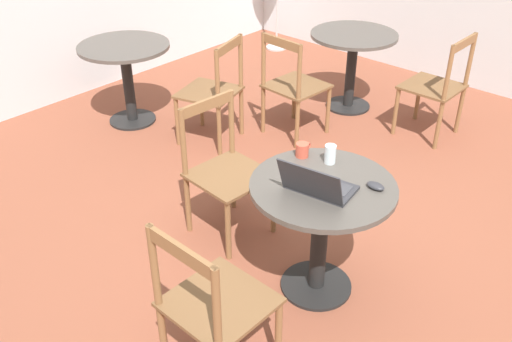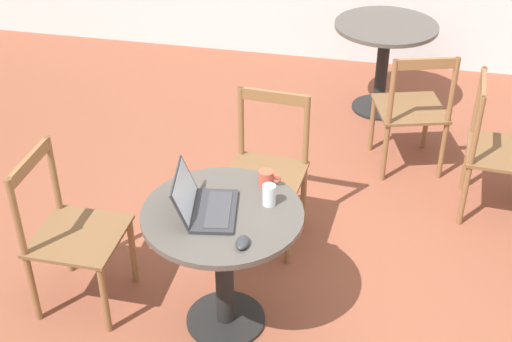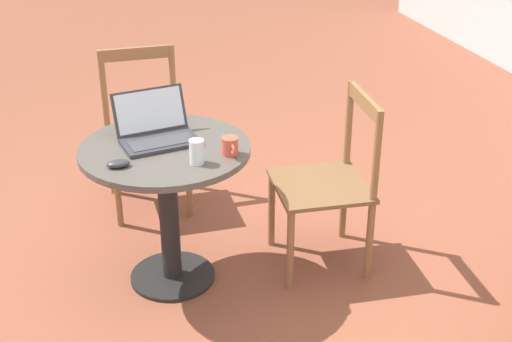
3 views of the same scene
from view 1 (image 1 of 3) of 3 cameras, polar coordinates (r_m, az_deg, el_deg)
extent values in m
plane|color=brown|center=(3.67, 5.21, -8.15)|extent=(16.00, 16.00, 0.00)
cylinder|color=black|center=(3.44, 6.00, -11.26)|extent=(0.42, 0.42, 0.02)
cylinder|color=black|center=(3.22, 6.34, -6.78)|extent=(0.09, 0.09, 0.67)
cylinder|color=#4C4742|center=(3.01, 6.73, -1.59)|extent=(0.78, 0.78, 0.03)
cylinder|color=black|center=(5.56, 9.15, 6.49)|extent=(0.42, 0.42, 0.02)
cylinder|color=black|center=(5.42, 9.46, 9.77)|extent=(0.09, 0.09, 0.67)
cylinder|color=#4C4742|center=(5.30, 9.79, 13.26)|extent=(0.78, 0.78, 0.03)
cylinder|color=black|center=(5.34, -12.21, 5.06)|extent=(0.42, 0.42, 0.02)
cylinder|color=black|center=(5.20, -12.64, 8.44)|extent=(0.09, 0.09, 0.67)
cylinder|color=#4C4742|center=(5.07, -13.10, 12.04)|extent=(0.78, 0.78, 0.03)
cylinder|color=brown|center=(3.71, 1.78, -3.39)|extent=(0.04, 0.04, 0.43)
cylinder|color=brown|center=(3.49, -2.80, -5.99)|extent=(0.04, 0.04, 0.43)
cylinder|color=brown|center=(3.94, -2.32, -1.00)|extent=(0.04, 0.04, 0.43)
cylinder|color=brown|center=(3.74, -6.83, -3.28)|extent=(0.04, 0.04, 0.43)
cube|color=brown|center=(3.59, -2.63, -0.43)|extent=(0.48, 0.48, 0.02)
cylinder|color=brown|center=(3.72, -2.47, 4.92)|extent=(0.04, 0.04, 0.45)
cylinder|color=brown|center=(3.50, -7.30, 2.85)|extent=(0.04, 0.04, 0.45)
cube|color=brown|center=(3.52, -4.95, 6.63)|extent=(0.42, 0.05, 0.07)
cylinder|color=brown|center=(3.08, -3.48, -12.25)|extent=(0.04, 0.04, 0.43)
cylinder|color=brown|center=(2.89, 2.26, -15.96)|extent=(0.04, 0.04, 0.43)
cylinder|color=brown|center=(2.90, -9.27, -16.13)|extent=(0.04, 0.04, 0.43)
cube|color=brown|center=(2.72, -3.68, -12.97)|extent=(0.45, 0.45, 0.02)
cylinder|color=brown|center=(2.59, -10.14, -9.31)|extent=(0.04, 0.04, 0.45)
cylinder|color=brown|center=(2.36, -3.95, -13.72)|extent=(0.04, 0.04, 0.45)
cube|color=brown|center=(2.34, -7.52, -8.07)|extent=(0.03, 0.42, 0.07)
cylinder|color=brown|center=(5.05, 13.80, 5.80)|extent=(0.04, 0.04, 0.43)
cylinder|color=brown|center=(5.37, 15.92, 7.11)|extent=(0.04, 0.04, 0.43)
cylinder|color=brown|center=(4.90, 17.78, 4.34)|extent=(0.04, 0.04, 0.43)
cylinder|color=brown|center=(5.23, 19.71, 5.77)|extent=(0.04, 0.04, 0.43)
cube|color=brown|center=(5.04, 17.20, 8.06)|extent=(0.45, 0.45, 0.02)
cylinder|color=brown|center=(4.72, 18.69, 9.26)|extent=(0.04, 0.04, 0.45)
cylinder|color=brown|center=(5.06, 20.65, 10.40)|extent=(0.04, 0.04, 0.45)
cube|color=brown|center=(4.83, 20.11, 11.91)|extent=(0.42, 0.02, 0.07)
cylinder|color=brown|center=(5.19, 3.84, 7.45)|extent=(0.04, 0.04, 0.43)
cylinder|color=brown|center=(4.96, 7.22, 6.06)|extent=(0.04, 0.04, 0.43)
cylinder|color=brown|center=(4.93, 0.72, 6.14)|extent=(0.04, 0.04, 0.43)
cylinder|color=brown|center=(4.69, 4.14, 4.63)|extent=(0.04, 0.04, 0.43)
cube|color=brown|center=(4.85, 4.08, 8.49)|extent=(0.47, 0.47, 0.02)
cylinder|color=brown|center=(4.75, 0.76, 11.11)|extent=(0.04, 0.04, 0.45)
cylinder|color=brown|center=(4.50, 4.36, 9.81)|extent=(0.04, 0.04, 0.45)
cube|color=brown|center=(4.56, 2.57, 12.69)|extent=(0.05, 0.42, 0.07)
cylinder|color=brown|center=(4.78, -7.88, 4.92)|extent=(0.04, 0.04, 0.43)
cylinder|color=brown|center=(5.07, -5.49, 6.76)|extent=(0.04, 0.04, 0.43)
cylinder|color=brown|center=(4.59, -3.69, 4.00)|extent=(0.04, 0.04, 0.43)
cylinder|color=brown|center=(4.90, -1.47, 5.95)|extent=(0.04, 0.04, 0.43)
cube|color=brown|center=(4.74, -4.75, 7.87)|extent=(0.55, 0.55, 0.02)
cylinder|color=brown|center=(4.40, -3.90, 9.27)|extent=(0.04, 0.04, 0.45)
cylinder|color=brown|center=(4.72, -1.55, 10.95)|extent=(0.04, 0.04, 0.45)
cube|color=brown|center=(4.49, -2.74, 12.38)|extent=(0.41, 0.14, 0.07)
cylinder|color=#B7B7B7|center=(7.00, 2.05, 12.26)|extent=(0.24, 0.24, 0.02)
cube|color=#2D2D33|center=(2.97, 6.56, -1.58)|extent=(0.26, 0.37, 0.02)
cube|color=#38383D|center=(2.98, 6.75, -1.23)|extent=(0.16, 0.31, 0.00)
cube|color=#2D2D33|center=(2.81, 5.41, -1.09)|extent=(0.13, 0.35, 0.19)
cube|color=silver|center=(2.81, 5.46, -1.02)|extent=(0.12, 0.32, 0.17)
ellipsoid|color=#2D2D33|center=(3.01, 11.87, -1.47)|extent=(0.06, 0.10, 0.03)
cylinder|color=#C64C38|center=(3.22, 4.63, 2.11)|extent=(0.07, 0.07, 0.08)
torus|color=#C64C38|center=(3.26, 5.17, 2.49)|extent=(0.05, 0.01, 0.05)
cylinder|color=silver|center=(3.17, 7.43, 1.68)|extent=(0.06, 0.06, 0.11)
camera|label=2|loc=(3.09, 72.35, 19.00)|focal=50.00mm
camera|label=3|loc=(5.12, 33.87, 24.01)|focal=50.00mm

